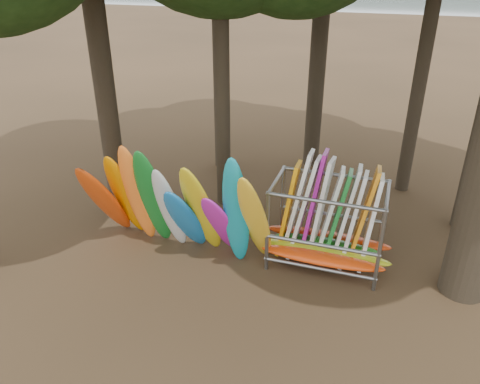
% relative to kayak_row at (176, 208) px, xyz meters
% --- Properties ---
extents(ground, '(120.00, 120.00, 0.00)m').
position_rel_kayak_row_xyz_m(ground, '(2.04, -0.26, -1.35)').
color(ground, '#47331E').
rests_on(ground, ground).
extents(lake, '(160.00, 160.00, 0.00)m').
position_rel_kayak_row_xyz_m(lake, '(2.04, 59.74, -1.35)').
color(lake, gray).
rests_on(lake, ground).
extents(kayak_row, '(4.74, 1.93, 3.26)m').
position_rel_kayak_row_xyz_m(kayak_row, '(0.00, 0.00, 0.00)').
color(kayak_row, '#C73C0C').
rests_on(kayak_row, ground).
extents(storage_rack, '(3.24, 1.51, 2.83)m').
position_rel_kayak_row_xyz_m(storage_rack, '(3.57, 0.89, -0.35)').
color(storage_rack, slate).
rests_on(storage_rack, ground).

